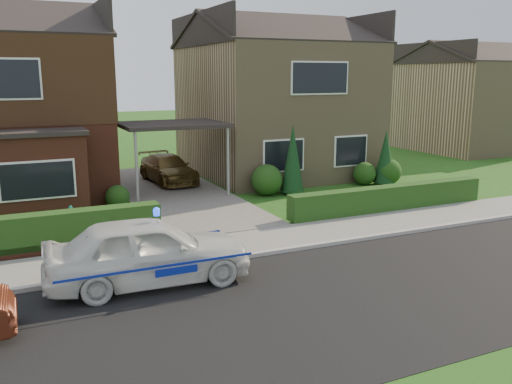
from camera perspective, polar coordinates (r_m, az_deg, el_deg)
ground at (r=11.44m, az=7.40°, el=-11.23°), size 120.00×120.00×0.00m
road at (r=11.44m, az=7.40°, el=-11.23°), size 60.00×6.00×0.02m
kerb at (r=13.91m, az=0.69°, el=-6.52°), size 60.00×0.16×0.12m
sidewalk at (r=14.82m, az=-1.06°, el=-5.37°), size 60.00×2.00×0.10m
driveway at (r=21.11m, az=-8.62°, el=-0.12°), size 3.80×12.00×0.12m
house_right at (r=25.56m, az=1.93°, el=10.30°), size 7.50×8.06×7.25m
carport_link at (r=20.67m, az=-8.82°, el=6.90°), size 3.80×3.00×2.77m
dwarf_wall at (r=14.79m, az=-24.25°, el=-5.99°), size 7.70×0.25×0.36m
hedge_left at (r=14.99m, az=-24.20°, el=-6.48°), size 7.50×0.55×0.90m
hedge_right at (r=18.80m, az=13.76°, el=-2.06°), size 7.50×0.55×0.80m
shrub_left_mid at (r=18.62m, az=-19.07°, el=-0.44°), size 1.32×1.32×1.32m
shrub_left_near at (r=19.17m, az=-14.37°, el=-0.52°), size 0.84×0.84×0.84m
shrub_right_near at (r=20.65m, az=1.14°, el=1.28°), size 1.20×1.20×1.20m
shrub_right_mid at (r=23.11m, az=11.35°, el=1.92°), size 0.96×0.96×0.96m
shrub_right_far at (r=23.46m, az=13.77°, el=2.11°), size 1.08×1.08×1.08m
conifer_a at (r=20.81m, az=3.87°, el=3.29°), size 0.90×0.90×2.60m
conifer_b at (r=23.25m, az=13.45°, el=3.43°), size 0.90×0.90×2.20m
neighbour_right at (r=35.77m, az=21.38°, el=8.34°), size 6.50×7.00×5.20m
police_car at (r=12.13m, az=-11.25°, el=-6.14°), size 4.08×4.52×1.68m
driveway_car at (r=22.99m, az=-9.25°, el=2.45°), size 1.89×3.98×1.12m
potted_plant_a at (r=16.38m, az=-18.93°, el=-2.95°), size 0.52×0.41×0.85m
potted_plant_b at (r=15.99m, az=-12.51°, el=-2.97°), size 0.59×0.56×0.83m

